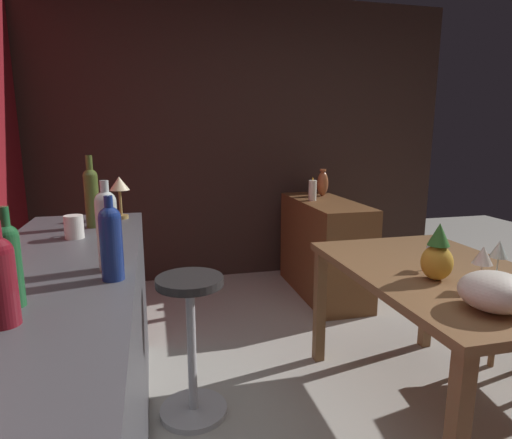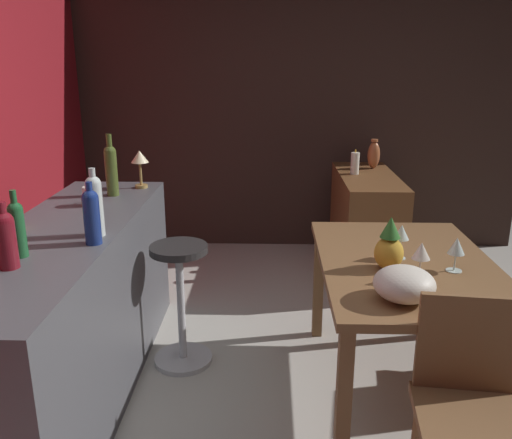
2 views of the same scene
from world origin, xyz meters
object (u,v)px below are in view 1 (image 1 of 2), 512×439
at_px(wine_bottle_green, 9,262).
at_px(vase_copper, 323,183).
at_px(wine_bottle_olive, 92,195).
at_px(dining_table, 443,289).
at_px(sideboard_cabinet, 324,248).
at_px(fruit_bowl, 495,292).
at_px(wine_bottle_clear, 107,227).
at_px(bar_stool, 192,343).
at_px(cup_white, 74,227).
at_px(counter_lamp, 120,188).
at_px(pillar_candle_tall, 312,190).
at_px(wine_glass_center, 499,250).
at_px(wine_glass_right, 435,242).
at_px(wine_bottle_cobalt, 111,240).
at_px(wine_glass_left, 483,257).
at_px(pineapple_centerpiece, 437,256).

height_order(wine_bottle_green, vase_copper, wine_bottle_green).
bearing_deg(wine_bottle_olive, dining_table, -111.69).
height_order(dining_table, vase_copper, vase_copper).
xyz_separation_m(sideboard_cabinet, fruit_bowl, (-2.08, 0.21, 0.40)).
bearing_deg(wine_bottle_clear, wine_bottle_olive, 10.61).
relative_size(bar_stool, cup_white, 5.92).
distance_m(counter_lamp, pillar_candle_tall, 1.72).
bearing_deg(dining_table, cup_white, 76.12).
bearing_deg(counter_lamp, cup_white, 157.07).
height_order(cup_white, pillar_candle_tall, pillar_candle_tall).
bearing_deg(cup_white, dining_table, -103.88).
bearing_deg(wine_glass_center, counter_lamp, 60.38).
xyz_separation_m(sideboard_cabinet, cup_white, (-1.23, 1.78, 0.54)).
height_order(wine_glass_right, wine_bottle_cobalt, wine_bottle_cobalt).
xyz_separation_m(wine_glass_left, pillar_candle_tall, (1.92, 0.01, 0.03)).
bearing_deg(pillar_candle_tall, wine_glass_right, 179.48).
xyz_separation_m(fruit_bowl, wine_bottle_cobalt, (0.21, 1.34, 0.22)).
height_order(wine_glass_center, vase_copper, vase_copper).
height_order(wine_bottle_olive, pillar_candle_tall, wine_bottle_olive).
height_order(pineapple_centerpiece, cup_white, cup_white).
xyz_separation_m(wine_glass_center, wine_bottle_olive, (0.76, 1.82, 0.21)).
xyz_separation_m(dining_table, bar_stool, (0.27, 1.18, -0.27)).
distance_m(dining_table, wine_bottle_clear, 1.55).
height_order(sideboard_cabinet, wine_bottle_green, wine_bottle_green).
distance_m(pineapple_centerpiece, wine_bottle_clear, 1.39).
height_order(sideboard_cabinet, bar_stool, sideboard_cabinet).
bearing_deg(dining_table, wine_glass_right, 33.40).
xyz_separation_m(wine_glass_right, pillar_candle_tall, (1.64, -0.01, 0.03)).
relative_size(wine_bottle_green, pillar_candle_tall, 1.46).
xyz_separation_m(wine_glass_left, wine_bottle_cobalt, (0.01, 1.46, 0.16)).
xyz_separation_m(cup_white, vase_copper, (1.51, -1.86, -0.02)).
bearing_deg(wine_glass_right, wine_bottle_olive, 69.35).
height_order(wine_glass_center, cup_white, cup_white).
xyz_separation_m(wine_glass_right, wine_bottle_olive, (0.60, 1.60, 0.20)).
bearing_deg(bar_stool, wine_bottle_olive, 49.76).
bearing_deg(wine_glass_left, wine_bottle_cobalt, 89.57).
bearing_deg(wine_bottle_olive, counter_lamp, -32.06).
relative_size(pineapple_centerpiece, pillar_candle_tall, 1.31).
distance_m(wine_glass_left, wine_bottle_clear, 1.50).
xyz_separation_m(wine_glass_center, wine_bottle_clear, (0.00, 1.68, 0.20)).
relative_size(bar_stool, wine_bottle_cobalt, 2.52).
relative_size(wine_glass_right, wine_glass_center, 1.06).
relative_size(sideboard_cabinet, wine_glass_center, 6.65).
relative_size(fruit_bowl, wine_bottle_cobalt, 0.89).
bearing_deg(wine_bottle_clear, dining_table, -85.82).
relative_size(wine_bottle_olive, wine_bottle_cobalt, 1.31).
distance_m(wine_glass_right, wine_bottle_olive, 1.72).
height_order(wine_glass_left, wine_glass_center, wine_glass_left).
xyz_separation_m(pineapple_centerpiece, fruit_bowl, (-0.34, 0.01, -0.04)).
bearing_deg(fruit_bowl, wine_glass_center, -44.18).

